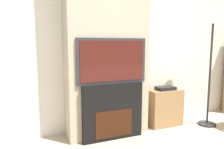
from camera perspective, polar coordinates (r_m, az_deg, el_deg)
wall_back at (r=3.12m, az=-2.88°, el=10.06°), size 6.00×0.06×2.70m
chimney_breast at (r=2.92m, az=-1.42°, el=10.22°), size 1.10×0.37×2.70m
fireplace at (r=2.88m, az=0.01°, el=-9.60°), size 0.81×0.15×0.74m
television at (r=2.75m, az=0.03°, el=3.53°), size 0.92×0.07×0.57m
floor_lamp at (r=3.55m, az=24.51°, el=5.46°), size 0.26×0.26×1.63m
media_stand at (r=3.47m, az=13.35°, el=-8.16°), size 0.52×0.31×0.60m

